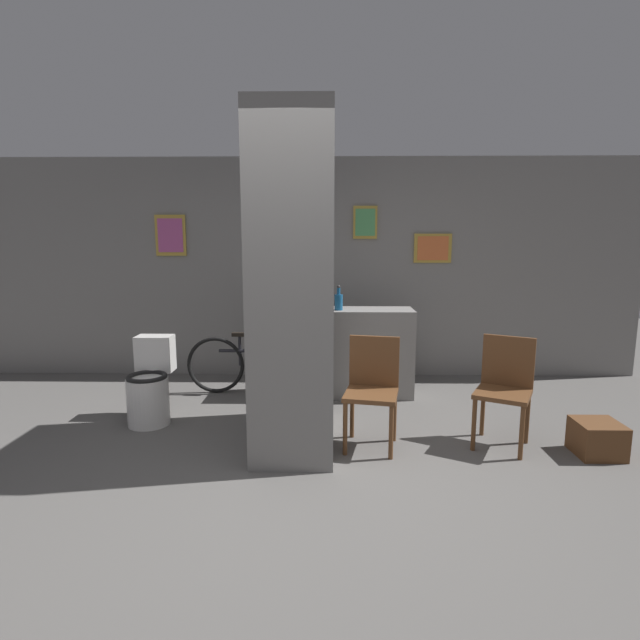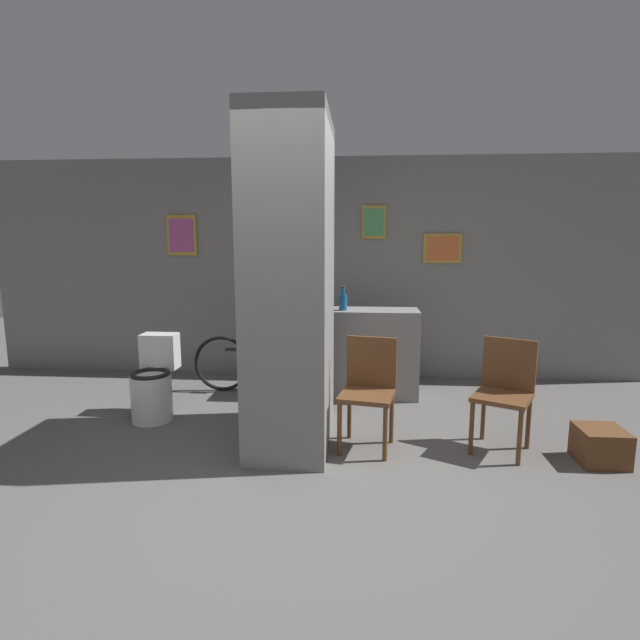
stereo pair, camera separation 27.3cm
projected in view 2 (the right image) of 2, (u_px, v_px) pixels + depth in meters
name	position (u px, v px, depth m)	size (l,w,h in m)	color
ground_plane	(282.00, 471.00, 3.62)	(14.00, 14.00, 0.00)	#5B5956
wall_back	(314.00, 269.00, 5.99)	(8.00, 0.09, 2.60)	gray
pillar_center	(291.00, 285.00, 4.01)	(0.65, 1.23, 2.60)	gray
counter_shelf	(348.00, 352.00, 5.31)	(1.46, 0.44, 0.93)	gray
toilet	(154.00, 384.00, 4.64)	(0.37, 0.53, 0.77)	white
chair_near_pillar	(369.00, 387.00, 4.00)	(0.48, 0.48, 0.88)	brown
chair_by_doorway	(505.00, 389.00, 3.94)	(0.55, 0.55, 0.88)	brown
bicycle	(270.00, 363.00, 5.42)	(1.69, 0.42, 0.67)	black
bottle_tall	(343.00, 301.00, 5.15)	(0.09, 0.09, 0.26)	#19598C
floor_crate	(600.00, 445.00, 3.75)	(0.33, 0.33, 0.27)	brown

